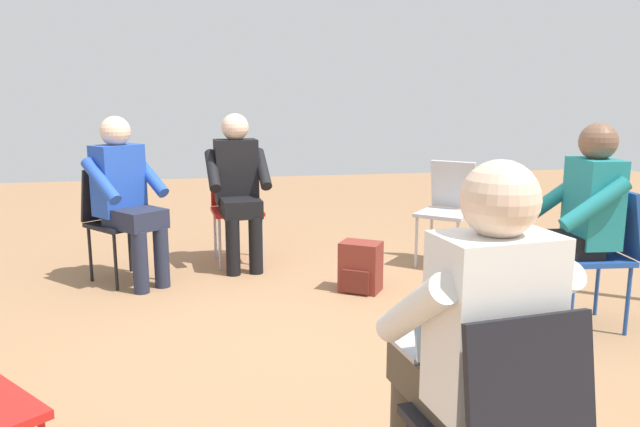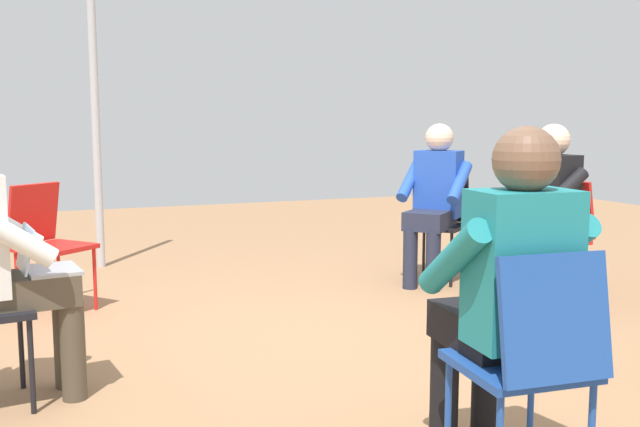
% 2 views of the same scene
% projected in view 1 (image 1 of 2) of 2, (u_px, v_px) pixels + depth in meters
% --- Properties ---
extents(ground_plane, '(14.00, 14.00, 0.00)m').
position_uv_depth(ground_plane, '(303.00, 343.00, 3.57)').
color(ground_plane, '#99704C').
extents(chair_east, '(0.48, 0.45, 0.85)m').
position_uv_depth(chair_east, '(502.00, 424.00, 1.76)').
color(chair_east, black).
rests_on(chair_east, ground).
extents(chair_southwest, '(0.59, 0.58, 0.85)m').
position_uv_depth(chair_southwest, '(115.00, 215.00, 4.69)').
color(chair_southwest, black).
rests_on(chair_southwest, ground).
extents(chair_west, '(0.47, 0.44, 0.85)m').
position_uv_depth(chair_west, '(236.00, 203.00, 5.22)').
color(chair_west, red).
rests_on(chair_west, ground).
extents(chair_northwest, '(0.59, 0.58, 0.85)m').
position_uv_depth(chair_northwest, '(448.00, 205.00, 5.11)').
color(chair_northwest, '#B7B7BC').
rests_on(chair_northwest, ground).
extents(chair_north, '(0.43, 0.47, 0.85)m').
position_uv_depth(chair_north, '(601.00, 247.00, 3.75)').
color(chair_north, '#1E4799').
rests_on(chair_north, ground).
extents(person_with_laptop, '(0.56, 0.54, 1.24)m').
position_uv_depth(person_with_laptop, '(474.00, 337.00, 1.88)').
color(person_with_laptop, '#4C4233').
rests_on(person_with_laptop, ground).
extents(person_in_blue, '(0.63, 0.63, 1.24)m').
position_uv_depth(person_in_blue, '(126.00, 192.00, 4.55)').
color(person_in_blue, '#23283D').
rests_on(person_in_blue, ground).
extents(person_in_teal, '(0.52, 0.54, 1.24)m').
position_uv_depth(person_in_teal, '(577.00, 215.00, 3.69)').
color(person_in_teal, black).
rests_on(person_in_teal, ground).
extents(person_in_black, '(0.54, 0.52, 1.24)m').
position_uv_depth(person_in_black, '(238.00, 182.00, 5.02)').
color(person_in_black, black).
rests_on(person_in_black, ground).
extents(backpack_near_laptop_user, '(0.32, 0.34, 0.36)m').
position_uv_depth(backpack_near_laptop_user, '(361.00, 270.00, 4.47)').
color(backpack_near_laptop_user, maroon).
rests_on(backpack_near_laptop_user, ground).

